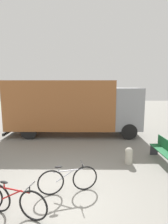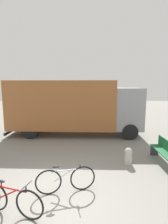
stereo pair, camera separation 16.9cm
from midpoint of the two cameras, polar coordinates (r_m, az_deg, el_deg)
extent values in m
plane|color=gray|center=(5.39, -9.41, -26.34)|extent=(60.00, 60.00, 0.00)
cube|color=#99592D|center=(10.92, -7.88, 2.46)|extent=(6.45, 2.52, 2.89)
cube|color=gray|center=(11.09, 13.02, 1.28)|extent=(1.68, 2.28, 2.46)
cube|color=black|center=(12.11, -23.12, -5.49)|extent=(0.17, 2.21, 0.16)
cylinder|color=black|center=(12.26, 11.82, -3.80)|extent=(0.92, 0.31, 0.91)
cylinder|color=black|center=(10.36, 13.97, -6.20)|extent=(0.92, 0.31, 0.91)
cylinder|color=black|center=(12.49, -15.07, -3.69)|extent=(0.92, 0.31, 0.91)
cylinder|color=black|center=(10.63, -17.96, -6.00)|extent=(0.92, 0.31, 0.91)
cube|color=#1E6638|center=(7.73, 23.90, -11.71)|extent=(0.40, 1.79, 0.04)
cube|color=#1E6638|center=(7.74, 25.25, -10.10)|extent=(0.04, 1.79, 0.46)
cube|color=#2D2D33|center=(8.54, 21.36, -11.39)|extent=(0.34, 0.05, 0.46)
torus|color=black|center=(4.67, -17.38, -27.16)|extent=(0.73, 0.27, 0.75)
cylinder|color=red|center=(4.77, -22.90, -22.36)|extent=(0.81, 0.30, 0.04)
cylinder|color=red|center=(4.89, -23.53, -23.54)|extent=(0.55, 0.21, 0.35)
cylinder|color=red|center=(4.90, -25.58, -20.82)|extent=(0.03, 0.03, 0.12)
ellipsoid|color=black|center=(4.86, -25.65, -19.97)|extent=(0.24, 0.15, 0.05)
cylinder|color=black|center=(4.50, -18.47, -22.95)|extent=(0.03, 0.03, 0.16)
cylinder|color=black|center=(4.46, -18.52, -22.08)|extent=(0.16, 0.43, 0.02)
torus|color=black|center=(5.39, -11.73, -21.66)|extent=(0.74, 0.21, 0.75)
torus|color=black|center=(5.50, -0.63, -20.77)|extent=(0.74, 0.21, 0.75)
cylinder|color=silver|center=(5.28, -6.16, -18.48)|extent=(0.83, 0.23, 0.04)
cylinder|color=silver|center=(5.34, -6.97, -19.89)|extent=(0.56, 0.16, 0.35)
cylinder|color=silver|center=(5.23, -9.29, -18.09)|extent=(0.03, 0.03, 0.12)
ellipsoid|color=black|center=(5.19, -9.31, -17.29)|extent=(0.23, 0.14, 0.05)
cylinder|color=black|center=(5.31, -1.45, -17.30)|extent=(0.03, 0.03, 0.16)
cylinder|color=black|center=(5.28, -1.45, -16.53)|extent=(0.12, 0.43, 0.02)
cylinder|color=#B2AD9E|center=(7.35, 13.75, -14.18)|extent=(0.29, 0.29, 0.50)
sphere|color=#B2AD9E|center=(7.26, 13.83, -12.36)|extent=(0.30, 0.30, 0.30)
camera|label=1|loc=(0.08, -90.56, -0.09)|focal=28.00mm
camera|label=2|loc=(0.08, 89.44, 0.09)|focal=28.00mm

